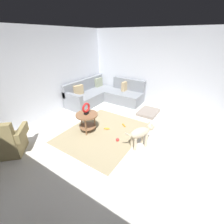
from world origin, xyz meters
name	(u,v)px	position (x,y,z in m)	size (l,w,h in m)	color
ground_plane	(122,146)	(0.00, 0.00, -0.05)	(6.00, 6.00, 0.10)	silver
wall_back	(39,75)	(0.00, 2.94, 1.35)	(6.00, 0.12, 2.70)	silver
wall_right	(164,70)	(2.94, 0.00, 1.35)	(0.12, 6.00, 2.70)	silver
area_rug	(103,133)	(0.15, 0.70, 0.01)	(2.30, 1.90, 0.01)	tan
sectional_couch	(103,95)	(1.99, 2.01, 0.29)	(2.20, 2.25, 0.88)	gray
armchair	(6,142)	(-1.69, 2.01, 0.32)	(0.99, 0.99, 0.88)	olive
side_table	(87,118)	(-0.01, 1.12, 0.42)	(0.60, 0.60, 0.54)	brown
torus_sculpture	(86,108)	(-0.01, 1.12, 0.71)	(0.28, 0.08, 0.33)	black
dog_bed_mat	(148,112)	(1.98, 0.08, 0.04)	(0.80, 0.60, 0.09)	gray
dog	(141,133)	(0.18, -0.40, 0.38)	(0.75, 0.48, 0.63)	beige
dog_toy_ball	(118,140)	(0.04, 0.17, 0.04)	(0.09, 0.09, 0.09)	red
dog_toy_rope	(124,125)	(0.77, 0.39, 0.03)	(0.05, 0.05, 0.16)	orange
dog_toy_bone	(107,129)	(0.34, 0.71, 0.03)	(0.18, 0.06, 0.06)	orange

